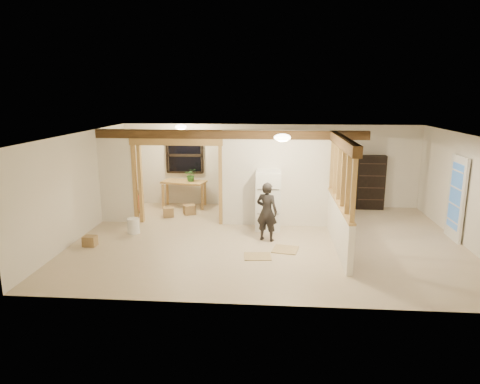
# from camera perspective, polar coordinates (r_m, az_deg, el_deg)

# --- Properties ---
(floor) EXTENTS (9.00, 6.50, 0.01)m
(floor) POSITION_cam_1_polar(r_m,az_deg,el_deg) (10.27, 3.62, -6.37)
(floor) COLOR #C0AA8E
(floor) RESTS_ON ground
(ceiling) EXTENTS (9.00, 6.50, 0.01)m
(ceiling) POSITION_cam_1_polar(r_m,az_deg,el_deg) (9.74, 3.83, 7.68)
(ceiling) COLOR white
(wall_back) EXTENTS (9.00, 0.01, 2.50)m
(wall_back) POSITION_cam_1_polar(r_m,az_deg,el_deg) (13.12, 3.92, 3.54)
(wall_back) COLOR silver
(wall_back) RESTS_ON floor
(wall_front) EXTENTS (9.00, 0.01, 2.50)m
(wall_front) POSITION_cam_1_polar(r_m,az_deg,el_deg) (6.79, 3.35, -5.45)
(wall_front) COLOR silver
(wall_front) RESTS_ON floor
(wall_left) EXTENTS (0.01, 6.50, 2.50)m
(wall_left) POSITION_cam_1_polar(r_m,az_deg,el_deg) (10.94, -20.55, 0.84)
(wall_left) COLOR silver
(wall_left) RESTS_ON floor
(wall_right) EXTENTS (0.01, 6.50, 2.50)m
(wall_right) POSITION_cam_1_polar(r_m,az_deg,el_deg) (10.86, 28.20, 0.03)
(wall_right) COLOR silver
(wall_right) RESTS_ON floor
(partition_left_stub) EXTENTS (0.90, 0.12, 2.50)m
(partition_left_stub) POSITION_cam_1_polar(r_m,az_deg,el_deg) (11.86, -16.18, 2.04)
(partition_left_stub) COLOR silver
(partition_left_stub) RESTS_ON floor
(partition_center) EXTENTS (2.80, 0.12, 2.50)m
(partition_center) POSITION_cam_1_polar(r_m,az_deg,el_deg) (11.11, 4.84, 1.79)
(partition_center) COLOR silver
(partition_center) RESTS_ON floor
(doorway_frame) EXTENTS (2.46, 0.14, 2.20)m
(doorway_frame) POSITION_cam_1_polar(r_m,az_deg,el_deg) (11.41, -8.34, 1.24)
(doorway_frame) COLOR tan
(doorway_frame) RESTS_ON floor
(header_beam_back) EXTENTS (7.00, 0.18, 0.22)m
(header_beam_back) POSITION_cam_1_polar(r_m,az_deg,el_deg) (11.00, -1.37, 7.68)
(header_beam_back) COLOR #4D341A
(header_beam_back) RESTS_ON ceiling
(header_beam_right) EXTENTS (0.18, 3.30, 0.22)m
(header_beam_right) POSITION_cam_1_polar(r_m,az_deg,el_deg) (9.47, 13.58, 6.47)
(header_beam_right) COLOR #4D341A
(header_beam_right) RESTS_ON ceiling
(pony_wall) EXTENTS (0.12, 3.20, 1.00)m
(pony_wall) POSITION_cam_1_polar(r_m,az_deg,el_deg) (9.85, 13.00, -4.46)
(pony_wall) COLOR silver
(pony_wall) RESTS_ON floor
(stud_partition) EXTENTS (0.14, 3.20, 1.32)m
(stud_partition) POSITION_cam_1_polar(r_m,az_deg,el_deg) (9.57, 13.35, 2.18)
(stud_partition) COLOR tan
(stud_partition) RESTS_ON pony_wall
(window_back) EXTENTS (1.12, 0.10, 1.10)m
(window_back) POSITION_cam_1_polar(r_m,az_deg,el_deg) (13.28, -7.40, 4.88)
(window_back) COLOR black
(window_back) RESTS_ON wall_back
(french_door) EXTENTS (0.12, 0.86, 2.00)m
(french_door) POSITION_cam_1_polar(r_m,az_deg,el_deg) (11.24, 26.89, -0.75)
(french_door) COLOR white
(french_door) RESTS_ON floor
(ceiling_dome_main) EXTENTS (0.36, 0.36, 0.16)m
(ceiling_dome_main) POSITION_cam_1_polar(r_m,az_deg,el_deg) (9.24, 5.67, 7.23)
(ceiling_dome_main) COLOR #FFEABF
(ceiling_dome_main) RESTS_ON ceiling
(ceiling_dome_util) EXTENTS (0.32, 0.32, 0.14)m
(ceiling_dome_util) POSITION_cam_1_polar(r_m,az_deg,el_deg) (12.31, -7.89, 8.59)
(ceiling_dome_util) COLOR #FFEABF
(ceiling_dome_util) RESTS_ON ceiling
(hanging_bulb) EXTENTS (0.07, 0.07, 0.07)m
(hanging_bulb) POSITION_cam_1_polar(r_m,az_deg,el_deg) (11.55, -6.14, 6.87)
(hanging_bulb) COLOR #FFD88C
(hanging_bulb) RESTS_ON ceiling
(refrigerator) EXTENTS (0.62, 0.60, 1.51)m
(refrigerator) POSITION_cam_1_polar(r_m,az_deg,el_deg) (10.86, 3.77, -1.12)
(refrigerator) COLOR white
(refrigerator) RESTS_ON floor
(woman) EXTENTS (0.60, 0.49, 1.40)m
(woman) POSITION_cam_1_polar(r_m,az_deg,el_deg) (10.02, 3.60, -2.64)
(woman) COLOR #2D2727
(woman) RESTS_ON floor
(work_table) EXTENTS (1.40, 0.90, 0.82)m
(work_table) POSITION_cam_1_polar(r_m,az_deg,el_deg) (13.15, -7.43, -0.27)
(work_table) COLOR tan
(work_table) RESTS_ON floor
(potted_plant) EXTENTS (0.40, 0.36, 0.40)m
(potted_plant) POSITION_cam_1_polar(r_m,az_deg,el_deg) (12.93, -6.55, 2.29)
(potted_plant) COLOR #266628
(potted_plant) RESTS_ON work_table
(shop_vac) EXTENTS (0.61, 0.61, 0.66)m
(shop_vac) POSITION_cam_1_polar(r_m,az_deg,el_deg) (12.77, -14.30, -1.31)
(shop_vac) COLOR #A90D07
(shop_vac) RESTS_ON floor
(bookshelf) EXTENTS (0.81, 0.27, 1.62)m
(bookshelf) POSITION_cam_1_polar(r_m,az_deg,el_deg) (13.33, 17.02, 1.22)
(bookshelf) COLOR black
(bookshelf) RESTS_ON floor
(bucket) EXTENTS (0.35, 0.35, 0.38)m
(bucket) POSITION_cam_1_polar(r_m,az_deg,el_deg) (10.97, -14.02, -4.41)
(bucket) COLOR white
(bucket) RESTS_ON floor
(box_util_a) EXTENTS (0.40, 0.38, 0.27)m
(box_util_a) POSITION_cam_1_polar(r_m,az_deg,el_deg) (12.41, -6.77, -2.35)
(box_util_a) COLOR olive
(box_util_a) RESTS_ON floor
(box_util_b) EXTENTS (0.36, 0.36, 0.26)m
(box_util_b) POSITION_cam_1_polar(r_m,az_deg,el_deg) (12.25, -9.52, -2.66)
(box_util_b) COLOR olive
(box_util_b) RESTS_ON floor
(box_front) EXTENTS (0.30, 0.25, 0.23)m
(box_front) POSITION_cam_1_polar(r_m,az_deg,el_deg) (10.39, -19.38, -6.18)
(box_front) COLOR olive
(box_front) RESTS_ON floor
(floor_panel_near) EXTENTS (0.64, 0.64, 0.02)m
(floor_panel_near) POSITION_cam_1_polar(r_m,az_deg,el_deg) (9.65, 6.06, -7.63)
(floor_panel_near) COLOR tan
(floor_panel_near) RESTS_ON floor
(floor_panel_far) EXTENTS (0.61, 0.51, 0.02)m
(floor_panel_far) POSITION_cam_1_polar(r_m,az_deg,el_deg) (9.23, 2.34, -8.56)
(floor_panel_far) COLOR tan
(floor_panel_far) RESTS_ON floor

